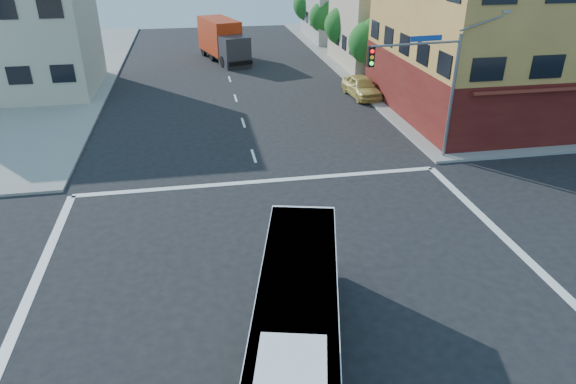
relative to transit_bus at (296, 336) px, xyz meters
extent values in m
plane|color=black|center=(0.77, 3.84, -1.54)|extent=(120.00, 120.00, 0.00)
cube|color=gray|center=(35.77, 38.84, -1.46)|extent=(50.00, 50.00, 0.15)
cube|color=gold|center=(20.77, 22.34, 5.46)|extent=(18.00, 15.00, 14.00)
cube|color=#5D1C15|center=(20.77, 22.34, 0.46)|extent=(18.09, 15.08, 4.00)
cube|color=tan|center=(17.77, 37.84, 2.96)|extent=(12.00, 10.00, 9.00)
cube|color=beige|center=(-16.23, 33.84, 2.46)|extent=(12.00, 10.00, 8.00)
cylinder|color=slate|center=(11.57, 14.64, 1.96)|extent=(0.18, 0.18, 7.00)
cylinder|color=slate|center=(9.07, 14.39, 5.06)|extent=(5.01, 0.62, 0.12)
cube|color=black|center=(6.57, 14.14, 4.56)|extent=(0.32, 0.30, 1.00)
sphere|color=#FF0C0C|center=(6.57, 13.97, 4.86)|extent=(0.20, 0.20, 0.20)
sphere|color=yellow|center=(6.57, 13.97, 4.56)|extent=(0.20, 0.20, 0.20)
sphere|color=#19FF33|center=(6.57, 13.97, 4.26)|extent=(0.20, 0.20, 0.20)
cube|color=#163E97|center=(9.57, 14.44, 5.31)|extent=(1.80, 0.22, 0.28)
cube|color=gray|center=(14.07, 14.89, 6.46)|extent=(0.50, 0.22, 0.14)
cylinder|color=#372414|center=(12.57, 31.84, -0.57)|extent=(0.28, 0.28, 1.92)
sphere|color=#18561C|center=(12.57, 31.84, 1.83)|extent=(3.60, 3.60, 3.60)
sphere|color=#18561C|center=(12.97, 31.54, 2.73)|extent=(2.52, 2.52, 2.52)
cylinder|color=#372414|center=(12.57, 39.84, -0.54)|extent=(0.28, 0.28, 1.99)
sphere|color=#18561C|center=(12.57, 39.84, 1.98)|extent=(3.80, 3.80, 3.80)
sphere|color=#18561C|center=(12.97, 39.54, 2.93)|extent=(2.66, 2.66, 2.66)
cylinder|color=#372414|center=(12.57, 47.84, -0.59)|extent=(0.28, 0.28, 1.89)
sphere|color=#18561C|center=(12.57, 47.84, 1.71)|extent=(3.40, 3.40, 3.40)
sphere|color=#18561C|center=(12.97, 47.54, 2.56)|extent=(2.38, 2.38, 2.38)
cylinder|color=#372414|center=(12.57, 55.84, -0.52)|extent=(0.28, 0.28, 2.03)
sphere|color=#18561C|center=(12.57, 55.84, 2.09)|extent=(4.00, 4.00, 4.00)
cube|color=black|center=(0.00, 0.02, -1.05)|extent=(4.72, 10.85, 0.40)
cube|color=white|center=(0.00, 0.02, 0.03)|extent=(4.70, 10.82, 2.52)
cube|color=black|center=(0.00, 0.02, 0.18)|extent=(4.67, 10.53, 1.10)
cube|color=black|center=(1.25, 5.11, 0.10)|extent=(2.02, 0.54, 1.19)
cube|color=#E5590C|center=(1.26, 5.14, 0.98)|extent=(1.65, 0.44, 0.25)
cube|color=white|center=(0.00, 0.02, 1.23)|extent=(4.61, 10.61, 0.11)
cube|color=white|center=(-0.63, -2.55, 1.45)|extent=(1.99, 2.26, 0.32)
cube|color=#057F42|center=(-1.20, -0.14, -0.61)|extent=(1.17, 4.72, 0.25)
cube|color=#057F42|center=(1.00, -0.68, -0.61)|extent=(1.17, 4.72, 0.25)
cylinder|color=black|center=(-0.21, 3.56, -1.08)|extent=(0.48, 0.95, 0.92)
cylinder|color=#99999E|center=(-0.33, 3.59, -1.08)|extent=(0.14, 0.45, 0.46)
cylinder|color=black|center=(1.83, 3.06, -1.08)|extent=(0.48, 0.95, 0.92)
cylinder|color=#99999E|center=(1.95, 3.03, -1.08)|extent=(0.14, 0.45, 0.46)
cube|color=#2B2B30|center=(1.70, 39.55, -0.11)|extent=(3.10, 3.02, 2.85)
cube|color=black|center=(1.99, 38.55, 0.33)|extent=(2.24, 0.73, 1.10)
cube|color=#B72D0E|center=(0.53, 43.55, 0.77)|extent=(4.24, 6.63, 3.29)
cube|color=black|center=(0.90, 42.29, -0.93)|extent=(4.77, 9.10, 0.33)
cylinder|color=black|center=(0.53, 39.44, -0.99)|extent=(0.60, 1.14, 1.10)
cylinder|color=black|center=(2.74, 40.08, -0.99)|extent=(0.60, 1.14, 1.10)
cylinder|color=black|center=(-0.36, 42.49, -0.99)|extent=(0.60, 1.14, 1.10)
cylinder|color=black|center=(1.86, 43.14, -0.99)|extent=(0.60, 1.14, 1.10)
cylinder|color=black|center=(-1.12, 45.13, -0.99)|extent=(0.60, 1.14, 1.10)
cylinder|color=black|center=(1.09, 45.77, -0.99)|extent=(0.60, 1.14, 1.10)
imported|color=#D5BD5C|center=(10.65, 27.42, -0.71)|extent=(2.31, 4.97, 1.65)
camera|label=1|loc=(-2.20, -10.81, 10.12)|focal=32.00mm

